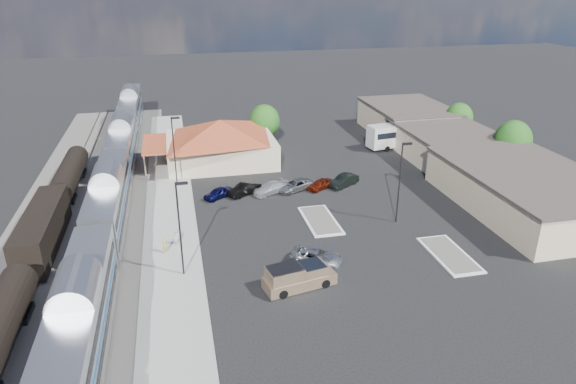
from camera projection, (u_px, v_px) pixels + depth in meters
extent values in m
plane|color=black|center=(289.00, 233.00, 53.50)|extent=(280.00, 280.00, 0.00)
cube|color=#4C4944|center=(87.00, 219.00, 56.39)|extent=(16.00, 100.00, 0.12)
cube|color=gray|center=(170.00, 219.00, 56.41)|extent=(5.50, 92.00, 0.18)
cube|color=silver|center=(81.00, 322.00, 34.74)|extent=(3.00, 20.00, 5.00)
cube|color=black|center=(87.00, 355.00, 35.81)|extent=(2.20, 16.00, 0.60)
cube|color=silver|center=(109.00, 201.00, 53.63)|extent=(3.00, 20.00, 5.00)
cube|color=black|center=(113.00, 224.00, 54.69)|extent=(2.20, 16.00, 0.60)
cube|color=silver|center=(123.00, 143.00, 72.51)|extent=(3.00, 20.00, 5.00)
cube|color=black|center=(125.00, 161.00, 73.57)|extent=(2.20, 16.00, 0.60)
cube|color=silver|center=(131.00, 108.00, 91.39)|extent=(3.00, 20.00, 5.00)
cube|color=black|center=(133.00, 123.00, 92.46)|extent=(2.20, 16.00, 0.60)
cube|color=black|center=(0.00, 353.00, 35.93)|extent=(2.20, 12.00, 0.60)
cube|color=black|center=(42.00, 229.00, 49.58)|extent=(2.80, 14.00, 3.60)
cube|color=black|center=(46.00, 246.00, 50.31)|extent=(2.20, 12.00, 0.60)
cylinder|color=black|center=(69.00, 173.00, 64.00)|extent=(2.80, 14.00, 2.80)
cube|color=black|center=(72.00, 186.00, 64.70)|extent=(2.20, 12.00, 0.60)
cube|color=#BEAC8B|center=(221.00, 150.00, 73.47)|extent=(15.00, 12.00, 3.60)
pyramid|color=maroon|center=(220.00, 129.00, 72.27)|extent=(15.30, 12.24, 2.60)
cube|color=maroon|center=(155.00, 144.00, 71.03)|extent=(3.20, 9.60, 0.25)
cube|color=#C6B28C|center=(528.00, 191.00, 58.41)|extent=(14.00, 22.00, 4.20)
cube|color=#3F3833|center=(532.00, 173.00, 57.54)|extent=(14.40, 22.40, 0.30)
cube|color=#C6B28C|center=(448.00, 146.00, 74.64)|extent=(12.00, 18.00, 4.00)
cube|color=#3F3833|center=(450.00, 131.00, 73.80)|extent=(12.40, 18.40, 0.30)
cube|color=#C6B28C|center=(407.00, 120.00, 87.13)|extent=(12.00, 16.00, 4.50)
cube|color=#3F3833|center=(409.00, 106.00, 86.20)|extent=(12.40, 16.40, 0.30)
cube|color=silver|center=(320.00, 220.00, 56.09)|extent=(3.30, 7.50, 0.15)
cube|color=#4C4944|center=(320.00, 220.00, 56.06)|extent=(2.70, 6.90, 0.10)
cube|color=silver|center=(450.00, 255.00, 49.14)|extent=(3.30, 7.50, 0.15)
cube|color=#4C4944|center=(450.00, 254.00, 49.11)|extent=(2.70, 6.90, 0.10)
cylinder|color=black|center=(180.00, 231.00, 44.12)|extent=(0.16, 0.16, 9.00)
cube|color=black|center=(182.00, 183.00, 42.54)|extent=(1.00, 0.25, 0.22)
cylinder|color=black|center=(174.00, 152.00, 63.90)|extent=(0.16, 0.16, 9.00)
cube|color=black|center=(175.00, 118.00, 62.32)|extent=(1.00, 0.25, 0.22)
cylinder|color=black|center=(399.00, 183.00, 54.21)|extent=(0.16, 0.16, 9.00)
cube|color=black|center=(407.00, 144.00, 52.63)|extent=(1.00, 0.25, 0.22)
cylinder|color=#382314|center=(509.00, 160.00, 70.69)|extent=(0.30, 0.30, 2.86)
ellipsoid|color=#204614|center=(513.00, 140.00, 69.60)|extent=(4.94, 4.94, 5.46)
cylinder|color=#382314|center=(457.00, 133.00, 83.33)|extent=(0.30, 0.30, 2.55)
ellipsoid|color=#204614|center=(459.00, 118.00, 82.37)|extent=(4.41, 4.41, 4.87)
cylinder|color=#382314|center=(265.00, 138.00, 80.56)|extent=(0.30, 0.30, 2.73)
ellipsoid|color=#204614|center=(265.00, 121.00, 79.53)|extent=(4.71, 4.71, 5.21)
cube|color=tan|center=(299.00, 281.00, 43.98)|extent=(6.51, 3.41, 1.01)
cube|color=tan|center=(300.00, 273.00, 43.68)|extent=(2.72, 2.55, 1.07)
cube|color=tan|center=(300.00, 271.00, 43.63)|extent=(3.33, 2.67, 1.24)
cylinder|color=black|center=(325.00, 283.00, 43.95)|extent=(0.86, 0.47, 0.81)
cylinder|color=black|center=(315.00, 272.00, 45.66)|extent=(0.86, 0.47, 0.81)
cylinder|color=black|center=(283.00, 294.00, 42.47)|extent=(0.86, 0.47, 0.81)
cylinder|color=black|center=(274.00, 282.00, 44.17)|extent=(0.86, 0.47, 0.81)
imported|color=#AAAEB3|center=(317.00, 257.00, 47.64)|extent=(5.30, 4.51, 1.35)
cube|color=white|center=(403.00, 134.00, 79.85)|extent=(12.12, 4.41, 3.36)
cube|color=black|center=(404.00, 131.00, 79.69)|extent=(11.19, 4.30, 0.89)
cylinder|color=black|center=(429.00, 143.00, 80.93)|extent=(0.93, 0.43, 0.89)
cylinder|color=black|center=(420.00, 139.00, 82.91)|extent=(0.93, 0.43, 0.89)
cylinder|color=black|center=(387.00, 149.00, 78.29)|extent=(0.93, 0.43, 0.89)
cylinder|color=black|center=(379.00, 145.00, 80.27)|extent=(0.93, 0.43, 0.89)
imported|color=gold|center=(165.00, 245.00, 49.01)|extent=(0.52, 0.68, 1.66)
imported|color=white|center=(176.00, 237.00, 50.54)|extent=(0.75, 0.87, 1.56)
imported|color=#0C0D3E|center=(218.00, 193.00, 61.74)|extent=(3.97, 3.32, 1.28)
imported|color=black|center=(244.00, 189.00, 62.63)|extent=(4.59, 3.65, 1.46)
imported|color=silver|center=(270.00, 188.00, 63.04)|extent=(5.04, 3.77, 1.36)
imported|color=gray|center=(295.00, 185.00, 63.96)|extent=(5.35, 4.12, 1.35)
imported|color=maroon|center=(320.00, 184.00, 64.36)|extent=(4.02, 3.20, 1.28)
imported|color=black|center=(344.00, 181.00, 65.24)|extent=(4.61, 3.71, 1.47)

